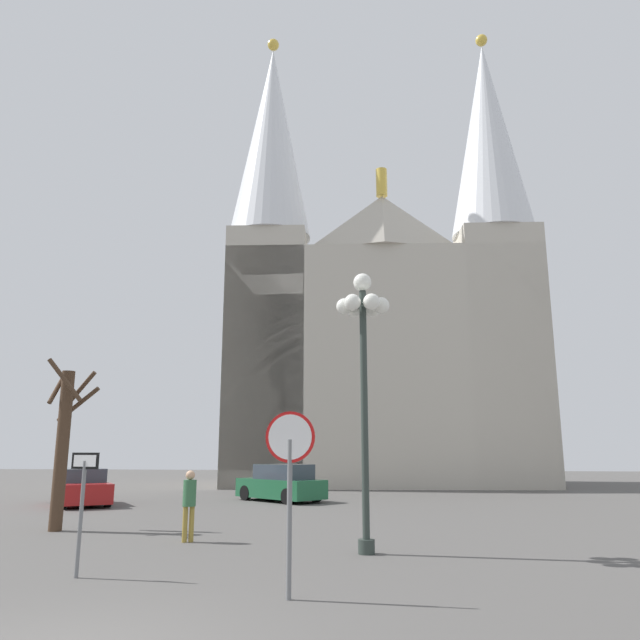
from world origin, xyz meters
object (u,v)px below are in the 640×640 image
at_px(street_lamp, 363,344).
at_px(bare_tree, 63,441).
at_px(one_way_arrow_sign, 82,496).
at_px(parked_car_near_green, 281,484).
at_px(parked_car_far_red, 81,487).
at_px(pedestrian_walking, 189,498).
at_px(stop_sign, 290,465).
at_px(cathedral, 381,327).

relative_size(street_lamp, bare_tree, 1.32).
distance_m(one_way_arrow_sign, street_lamp, 6.60).
bearing_deg(bare_tree, one_way_arrow_sign, -57.42).
bearing_deg(parked_car_near_green, bare_tree, -113.44).
relative_size(parked_car_near_green, parked_car_far_red, 0.91).
relative_size(parked_car_near_green, pedestrian_walking, 2.57).
distance_m(stop_sign, bare_tree, 10.31).
xyz_separation_m(cathedral, bare_tree, (-8.74, -22.44, -7.63)).
xyz_separation_m(cathedral, stop_sign, (-1.11, -29.35, -8.10)).
distance_m(cathedral, parked_car_near_green, 15.96).
height_order(one_way_arrow_sign, parked_car_near_green, one_way_arrow_sign).
height_order(cathedral, parked_car_far_red, cathedral).
bearing_deg(parked_car_far_red, cathedral, 50.78).
relative_size(cathedral, bare_tree, 6.43).
bearing_deg(bare_tree, stop_sign, -42.18).
bearing_deg(street_lamp, parked_car_near_green, 107.87).
xyz_separation_m(street_lamp, pedestrian_walking, (-4.35, 1.20, -3.54)).
xyz_separation_m(stop_sign, parked_car_near_green, (-3.20, 17.14, -1.22)).
distance_m(parked_car_far_red, pedestrian_walking, 11.95).
height_order(stop_sign, pedestrian_walking, stop_sign).
relative_size(stop_sign, parked_car_near_green, 0.64).
bearing_deg(cathedral, pedestrian_walking, -100.54).
relative_size(stop_sign, one_way_arrow_sign, 1.30).
xyz_separation_m(bare_tree, pedestrian_walking, (4.27, -1.57, -1.40)).
relative_size(stop_sign, parked_car_far_red, 0.59).
bearing_deg(parked_car_far_red, pedestrian_walking, -50.42).
bearing_deg(stop_sign, pedestrian_walking, 122.16).
bearing_deg(one_way_arrow_sign, bare_tree, 122.58).
bearing_deg(stop_sign, parked_car_near_green, 100.57).
bearing_deg(stop_sign, cathedral, 87.84).
distance_m(parked_car_near_green, pedestrian_walking, 11.80).
bearing_deg(cathedral, bare_tree, -111.28).
bearing_deg(cathedral, street_lamp, -90.27).
distance_m(stop_sign, street_lamp, 4.99).
distance_m(stop_sign, parked_car_far_red, 18.27).
bearing_deg(stop_sign, street_lamp, 76.55).
bearing_deg(parked_car_far_red, stop_sign, -52.99).
bearing_deg(parked_car_near_green, stop_sign, -79.43).
relative_size(one_way_arrow_sign, parked_car_near_green, 0.49).
bearing_deg(parked_car_near_green, one_way_arrow_sign, -92.61).
bearing_deg(cathedral, stop_sign, -92.16).
distance_m(bare_tree, pedestrian_walking, 4.76).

